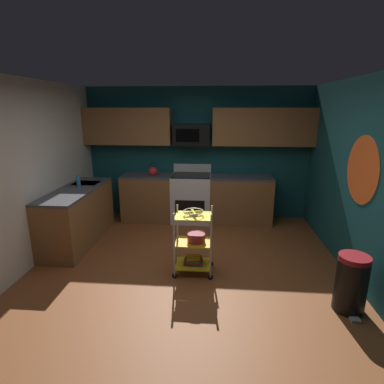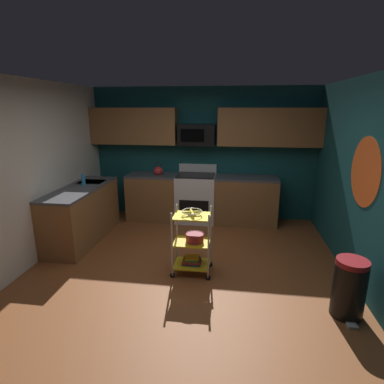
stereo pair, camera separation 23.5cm
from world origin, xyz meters
The scene contains 16 objects.
floor centered at (0.00, 0.00, -0.02)m, with size 4.40×4.80×0.04m, color brown.
wall_back centered at (0.00, 2.43, 1.30)m, with size 4.52×0.06×2.60m, color #14474C.
wall_left centered at (-2.23, 0.00, 1.30)m, with size 0.06×4.80×2.60m, color silver.
wall_right centered at (2.23, 0.00, 1.30)m, with size 0.06×4.80×2.60m, color #14474C.
wall_flower_decal centered at (2.20, 0.16, 1.45)m, with size 0.86×0.86×0.00m, color #E5591E.
counter_run centered at (-0.73, 1.65, 0.46)m, with size 3.67×2.37×0.92m.
oven_range centered at (-0.10, 2.10, 0.48)m, with size 0.76×0.65×1.10m.
upper_cabinets centered at (0.02, 2.23, 1.85)m, with size 4.40×0.33×0.70m.
microwave centered at (-0.10, 2.21, 1.70)m, with size 0.70×0.39×0.40m.
rolling_cart centered at (0.10, 0.05, 0.45)m, with size 0.55×0.39×0.91m.
fruit_bowl centered at (0.10, 0.05, 0.88)m, with size 0.27×0.27×0.07m.
mixing_bowl_large centered at (0.14, 0.05, 0.52)m, with size 0.25×0.25×0.11m.
book_stack centered at (0.10, 0.05, 0.18)m, with size 0.26×0.19×0.10m.
kettle centered at (-0.85, 2.10, 1.00)m, with size 0.21×0.18×0.26m.
dish_soap_bottle centered at (-1.90, 1.05, 1.02)m, with size 0.06×0.06×0.20m, color #2D8CBF.
trash_can centered at (1.90, -0.63, 0.33)m, with size 0.34×0.42×0.66m.
Camera 1 is at (0.39, -3.81, 2.21)m, focal length 29.09 mm.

